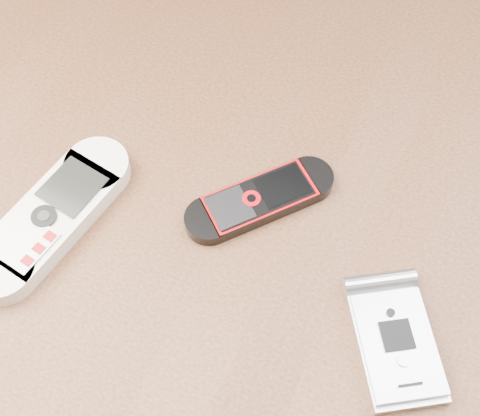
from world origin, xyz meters
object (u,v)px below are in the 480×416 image
nokia_white (52,216)px  motorola_razr (396,342)px  nokia_black_red (260,199)px  table (236,265)px

nokia_white → motorola_razr: (0.30, 0.02, -0.00)m
nokia_black_red → motorola_razr: (0.15, -0.07, 0.00)m
table → nokia_white: bearing=-151.3°
nokia_black_red → motorola_razr: size_ratio=1.24×
table → nokia_black_red: size_ratio=8.58×
motorola_razr → nokia_black_red: bearing=120.0°
table → nokia_black_red: bearing=46.1°
nokia_white → motorola_razr: 0.30m
table → nokia_white: 0.19m
nokia_black_red → table: bearing=-94.4°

